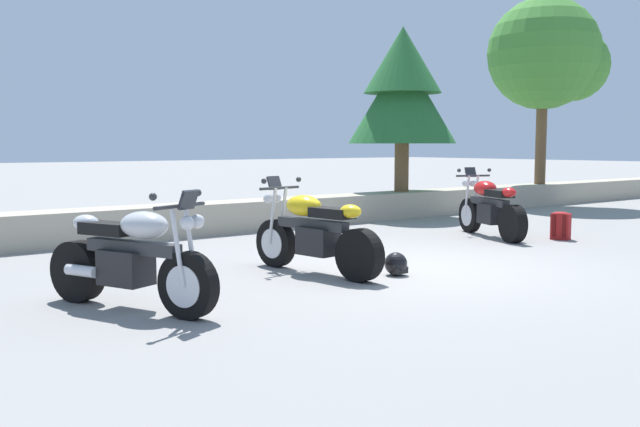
{
  "coord_description": "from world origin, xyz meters",
  "views": [
    {
      "loc": [
        -6.42,
        -6.28,
        1.58
      ],
      "look_at": [
        -0.67,
        1.2,
        0.65
      ],
      "focal_mm": 39.19,
      "sensor_mm": 36.0,
      "label": 1
    }
  ],
  "objects_px": {
    "motorcycle_yellow_centre": "(314,234)",
    "rider_helmet": "(396,264)",
    "motorcycle_silver_near_left": "(131,260)",
    "leafy_tree_mid_right": "(550,57)",
    "rider_backpack": "(561,225)",
    "pine_tree_mid_left": "(402,88)",
    "motorcycle_red_far_right": "(490,209)"
  },
  "relations": [
    {
      "from": "motorcycle_silver_near_left",
      "to": "rider_helmet",
      "type": "xyz_separation_m",
      "value": [
        3.26,
        -0.24,
        -0.35
      ]
    },
    {
      "from": "motorcycle_silver_near_left",
      "to": "motorcycle_yellow_centre",
      "type": "bearing_deg",
      "value": 10.52
    },
    {
      "from": "leafy_tree_mid_right",
      "to": "pine_tree_mid_left",
      "type": "bearing_deg",
      "value": 178.0
    },
    {
      "from": "rider_helmet",
      "to": "leafy_tree_mid_right",
      "type": "height_order",
      "value": "leafy_tree_mid_right"
    },
    {
      "from": "rider_helmet",
      "to": "pine_tree_mid_left",
      "type": "xyz_separation_m",
      "value": [
        5.03,
        5.09,
        2.68
      ]
    },
    {
      "from": "rider_backpack",
      "to": "rider_helmet",
      "type": "bearing_deg",
      "value": -171.49
    },
    {
      "from": "motorcycle_yellow_centre",
      "to": "rider_backpack",
      "type": "height_order",
      "value": "motorcycle_yellow_centre"
    },
    {
      "from": "motorcycle_yellow_centre",
      "to": "leafy_tree_mid_right",
      "type": "height_order",
      "value": "leafy_tree_mid_right"
    },
    {
      "from": "motorcycle_red_far_right",
      "to": "rider_backpack",
      "type": "xyz_separation_m",
      "value": [
        0.69,
        -0.94,
        -0.24
      ]
    },
    {
      "from": "leafy_tree_mid_right",
      "to": "motorcycle_yellow_centre",
      "type": "bearing_deg",
      "value": -158.91
    },
    {
      "from": "pine_tree_mid_left",
      "to": "motorcycle_red_far_right",
      "type": "bearing_deg",
      "value": -110.25
    },
    {
      "from": "rider_backpack",
      "to": "rider_helmet",
      "type": "distance_m",
      "value": 4.49
    },
    {
      "from": "motorcycle_silver_near_left",
      "to": "rider_backpack",
      "type": "height_order",
      "value": "motorcycle_silver_near_left"
    },
    {
      "from": "motorcycle_red_far_right",
      "to": "rider_backpack",
      "type": "bearing_deg",
      "value": -53.58
    },
    {
      "from": "pine_tree_mid_left",
      "to": "leafy_tree_mid_right",
      "type": "xyz_separation_m",
      "value": [
        5.14,
        -0.18,
        1.05
      ]
    },
    {
      "from": "motorcycle_silver_near_left",
      "to": "pine_tree_mid_left",
      "type": "bearing_deg",
      "value": 30.33
    },
    {
      "from": "rider_backpack",
      "to": "motorcycle_red_far_right",
      "type": "bearing_deg",
      "value": 126.42
    },
    {
      "from": "motorcycle_yellow_centre",
      "to": "rider_helmet",
      "type": "distance_m",
      "value": 1.07
    },
    {
      "from": "pine_tree_mid_left",
      "to": "leafy_tree_mid_right",
      "type": "distance_m",
      "value": 5.25
    },
    {
      "from": "rider_backpack",
      "to": "leafy_tree_mid_right",
      "type": "height_order",
      "value": "leafy_tree_mid_right"
    },
    {
      "from": "motorcycle_yellow_centre",
      "to": "rider_helmet",
      "type": "relative_size",
      "value": 7.36
    },
    {
      "from": "rider_helmet",
      "to": "leafy_tree_mid_right",
      "type": "relative_size",
      "value": 0.06
    },
    {
      "from": "motorcycle_red_far_right",
      "to": "pine_tree_mid_left",
      "type": "relative_size",
      "value": 0.55
    },
    {
      "from": "rider_backpack",
      "to": "rider_helmet",
      "type": "xyz_separation_m",
      "value": [
        -4.44,
        -0.66,
        -0.11
      ]
    },
    {
      "from": "rider_backpack",
      "to": "leafy_tree_mid_right",
      "type": "distance_m",
      "value": 8.0
    },
    {
      "from": "motorcycle_silver_near_left",
      "to": "motorcycle_red_far_right",
      "type": "bearing_deg",
      "value": 11.0
    },
    {
      "from": "motorcycle_silver_near_left",
      "to": "motorcycle_red_far_right",
      "type": "height_order",
      "value": "same"
    },
    {
      "from": "motorcycle_silver_near_left",
      "to": "leafy_tree_mid_right",
      "type": "xyz_separation_m",
      "value": [
        13.42,
        4.67,
        3.39
      ]
    },
    {
      "from": "motorcycle_yellow_centre",
      "to": "pine_tree_mid_left",
      "type": "distance_m",
      "value": 7.6
    },
    {
      "from": "rider_backpack",
      "to": "motorcycle_silver_near_left",
      "type": "bearing_deg",
      "value": -176.84
    },
    {
      "from": "rider_helmet",
      "to": "motorcycle_silver_near_left",
      "type": "bearing_deg",
      "value": 175.81
    },
    {
      "from": "rider_backpack",
      "to": "motorcycle_yellow_centre",
      "type": "bearing_deg",
      "value": 179.48
    }
  ]
}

